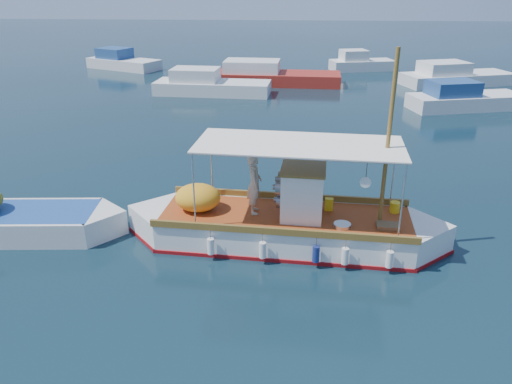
{
  "coord_description": "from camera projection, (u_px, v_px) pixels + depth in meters",
  "views": [
    {
      "loc": [
        -0.15,
        -12.69,
        6.81
      ],
      "look_at": [
        -1.01,
        0.0,
        1.35
      ],
      "focal_mm": 35.0,
      "sensor_mm": 36.0,
      "label": 1
    }
  ],
  "objects": [
    {
      "name": "ground",
      "position": [
        291.0,
        236.0,
        14.31
      ],
      "size": [
        160.0,
        160.0,
        0.0
      ],
      "primitive_type": "plane",
      "color": "black",
      "rests_on": "ground"
    },
    {
      "name": "fishing_caique",
      "position": [
        283.0,
        226.0,
        13.83
      ],
      "size": [
        9.04,
        3.02,
        5.53
      ],
      "rotation": [
        0.0,
        0.0,
        -0.08
      ],
      "color": "white",
      "rests_on": "ground"
    },
    {
      "name": "dinghy",
      "position": [
        10.0,
        223.0,
        14.3
      ],
      "size": [
        6.59,
        2.23,
        1.61
      ],
      "rotation": [
        0.0,
        0.0,
        0.08
      ],
      "color": "white",
      "rests_on": "ground"
    },
    {
      "name": "bg_boat_nw",
      "position": [
        209.0,
        86.0,
        31.69
      ],
      "size": [
        7.38,
        2.84,
        1.8
      ],
      "rotation": [
        0.0,
        0.0,
        -0.06
      ],
      "color": "silver",
      "rests_on": "ground"
    },
    {
      "name": "bg_boat_n",
      "position": [
        268.0,
        77.0,
        34.72
      ],
      "size": [
        9.51,
        3.28,
        1.8
      ],
      "rotation": [
        0.0,
        0.0,
        -0.05
      ],
      "color": "maroon",
      "rests_on": "ground"
    },
    {
      "name": "bg_boat_ne",
      "position": [
        463.0,
        100.0,
        28.07
      ],
      "size": [
        6.75,
        3.68,
        1.8
      ],
      "rotation": [
        0.0,
        0.0,
        0.24
      ],
      "color": "silver",
      "rests_on": "ground"
    },
    {
      "name": "bg_boat_e",
      "position": [
        454.0,
        78.0,
        34.38
      ],
      "size": [
        8.01,
        4.7,
        1.8
      ],
      "rotation": [
        0.0,
        0.0,
        0.3
      ],
      "color": "silver",
      "rests_on": "ground"
    },
    {
      "name": "bg_boat_far_w",
      "position": [
        122.0,
        62.0,
        40.6
      ],
      "size": [
        6.49,
        4.67,
        1.8
      ],
      "rotation": [
        0.0,
        0.0,
        -0.44
      ],
      "color": "silver",
      "rests_on": "ground"
    },
    {
      "name": "bg_boat_far_n",
      "position": [
        360.0,
        64.0,
        39.86
      ],
      "size": [
        5.27,
        3.07,
        1.8
      ],
      "rotation": [
        0.0,
        0.0,
        0.23
      ],
      "color": "silver",
      "rests_on": "ground"
    }
  ]
}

